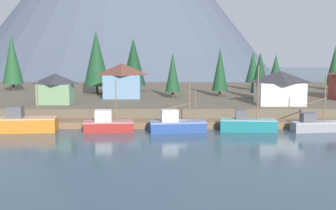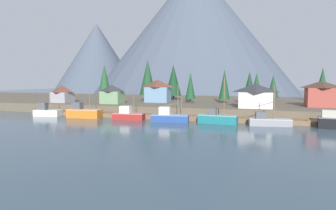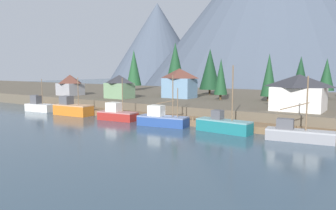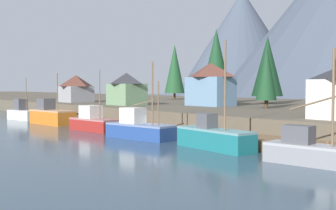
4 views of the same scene
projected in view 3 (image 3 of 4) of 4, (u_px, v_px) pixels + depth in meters
ground_plane at (222, 114)px, 71.09m from camera, size 400.00×400.00×1.00m
dock at (178, 120)px, 56.14m from camera, size 80.00×4.00×1.60m
shoreline_bank at (243, 101)px, 80.79m from camera, size 400.00×56.00×2.50m
mountain_west_peak at (157, 43)px, 221.19m from camera, size 67.34×67.34×53.26m
mountain_central_peak at (274, 4)px, 172.57m from camera, size 138.55×138.55×87.16m
fishing_boat_white at (40, 106)px, 71.33m from camera, size 6.96×3.54×7.05m
fishing_boat_orange at (72, 109)px, 65.21m from camera, size 8.41×3.69×7.52m
fishing_boat_red at (117, 114)px, 58.75m from camera, size 7.47×3.44×7.61m
fishing_boat_blue at (162, 119)px, 52.89m from camera, size 8.51×3.98×8.22m
fishing_boat_teal at (223, 125)px, 47.47m from camera, size 8.36×3.03×9.67m
fishing_boat_grey at (298, 134)px, 41.59m from camera, size 8.41×3.29×8.29m
house_blue at (179, 83)px, 75.78m from camera, size 7.48×4.79×6.83m
house_white at (299, 92)px, 52.40m from camera, size 8.12×6.52×5.83m
house_green at (119, 86)px, 74.78m from camera, size 6.05×4.60×5.34m
house_grey at (70, 85)px, 83.61m from camera, size 5.58×5.27×5.26m
conifer_near_right at (269, 75)px, 67.77m from camera, size 3.26×3.26×9.88m
conifer_mid_left at (221, 77)px, 71.11m from camera, size 2.95×2.95×8.96m
conifer_back_left at (210, 69)px, 85.75m from camera, size 5.50×5.50×12.00m
conifer_back_right at (327, 75)px, 72.59m from camera, size 3.36×3.36×9.06m
conifer_centre at (134, 68)px, 104.47m from camera, size 4.71×4.71×12.82m
conifer_far_left at (300, 78)px, 60.04m from camera, size 3.62×3.62×9.03m
conifer_far_right at (175, 65)px, 85.58m from camera, size 5.46×5.46×13.58m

